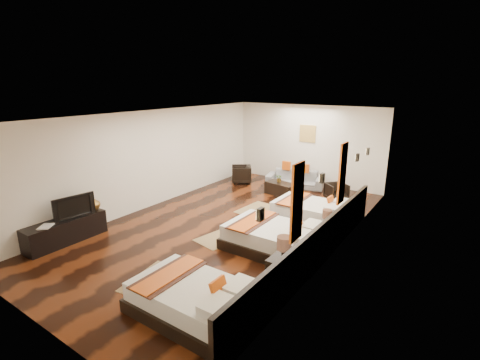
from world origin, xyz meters
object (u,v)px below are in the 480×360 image
Objects in this scene: figurine at (93,203)px; bed_near at (196,300)px; nightstand_b at (326,231)px; bed_far at (313,212)px; book at (40,227)px; coffee_table at (281,189)px; tv_console at (66,231)px; nightstand_a at (283,269)px; bed_mid at (277,238)px; armchair_right at (336,192)px; armchair_left at (241,174)px; tv at (73,206)px; sofa at (295,179)px; table_plant at (279,178)px.

bed_near is at bearing -13.86° from figurine.
bed_near is 3.67m from nightstand_b.
bed_far is 5.55m from figurine.
bed_far is at bearing 49.32° from book.
coffee_table is (2.43, 6.42, -0.37)m from book.
nightstand_a is at bearing 13.58° from tv_console.
coffee_table is (-1.77, 6.18, -0.07)m from bed_near.
figurine is 0.36× the size of coffee_table.
nightstand_a is 0.96× the size of coffee_table.
nightstand_b is (0.75, -1.05, 0.02)m from bed_far.
bed_mid is 4.02m from armchair_right.
figurine reaches higher than book.
armchair_left is (-3.62, 3.98, 0.03)m from bed_mid.
bed_far is 2.17× the size of tv.
figurine is (0.00, 1.27, 0.16)m from book.
coffee_table is (-2.52, 4.69, -0.14)m from nightstand_a.
nightstand_a reaches higher than armchair_left.
tv_console is (-4.20, -2.34, -0.01)m from bed_mid.
tv is 0.79m from book.
tv is 0.94× the size of coffee_table.
armchair_right is at bearing 90.70° from bed_near.
nightstand_a is 5.24m from book.
figurine is at bearing -176.09° from armchair_right.
bed_near is 7.54m from armchair_left.
bed_near is at bearing -139.21° from armchair_right.
armchair_left is (-4.37, 3.02, 0.04)m from nightstand_b.
bed_mid is 3.96m from coffee_table.
figurine reaches higher than bed_far.
sofa is (-2.52, 3.64, 0.00)m from nightstand_b.
coffee_table is (2.43, 5.88, -0.08)m from tv_console.
bed_far is 2.52× the size of nightstand_b.
bed_mid is 3.15× the size of armchair_left.
table_plant is (2.34, 5.19, -0.20)m from figurine.
figurine is 1.37× the size of table_plant.
tv is 1.57× the size of armchair_right.
nightstand_b reaches higher than armchair_right.
sofa is at bearing 85.13° from table_plant.
bed_far is at bearing -37.78° from tv.
table_plant is (2.34, 6.46, -0.03)m from book.
bed_mid reaches higher than bed_far.
armchair_right is 1.85m from table_plant.
nightstand_a reaches higher than figurine.
nightstand_b is (0.75, 3.60, 0.01)m from bed_near.
armchair_right is 1.76m from coffee_table.
armchair_right is (1.69, -0.57, -0.02)m from sofa.
figurine is (-4.95, -0.46, 0.39)m from nightstand_a.
armchair_left reaches higher than coffee_table.
nightstand_a is at bearing -130.79° from armchair_right.
bed_near is 4.64m from bed_far.
armchair_left is at bearing 2.35° from tv.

